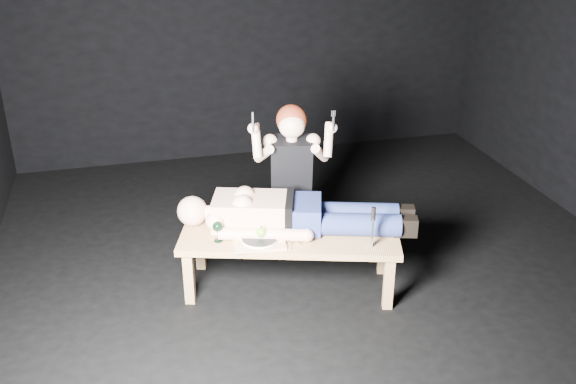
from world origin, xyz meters
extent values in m
plane|color=black|center=(0.00, 0.00, 0.00)|extent=(5.00, 5.00, 0.00)
plane|color=black|center=(0.00, 2.50, 1.50)|extent=(5.00, 0.00, 5.00)
cube|color=tan|center=(-0.28, -0.24, 0.23)|extent=(1.65, 1.01, 0.45)
cube|color=tan|center=(-0.53, -0.33, 0.46)|extent=(0.38, 0.29, 0.02)
cylinder|color=white|center=(-0.53, -0.33, 0.48)|extent=(0.26, 0.26, 0.02)
sphere|color=#54A11C|center=(-0.51, -0.32, 0.53)|extent=(0.08, 0.08, 0.08)
cube|color=#B2B2B7|center=(-0.63, -0.30, 0.45)|extent=(0.02, 0.16, 0.01)
cube|color=#B2B2B7|center=(-0.31, -0.41, 0.45)|extent=(0.08, 0.16, 0.01)
cube|color=#B2B2B7|center=(-0.28, -0.36, 0.45)|extent=(0.07, 0.16, 0.01)
camera|label=1|loc=(-1.31, -4.19, 2.68)|focal=40.62mm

